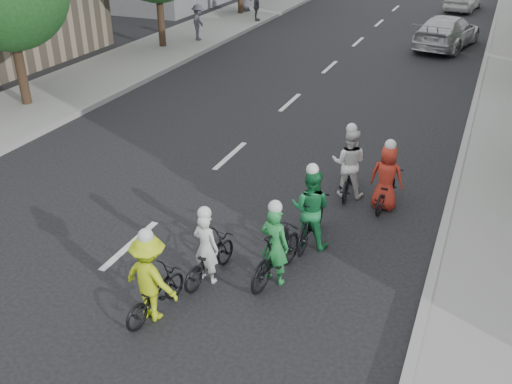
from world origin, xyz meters
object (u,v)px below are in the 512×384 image
Objects in this scene: cyclist_2 at (349,169)px; cyclist_5 at (276,251)px; cyclist_3 at (152,284)px; follow_car_lead at (447,32)px; spectator_0 at (198,22)px; cyclist_0 at (386,184)px; spectator_1 at (257,6)px; cyclist_4 at (208,255)px; cyclist_1 at (311,214)px.

cyclist_5 is (-0.38, -3.93, -0.05)m from cyclist_2.
cyclist_2 is at bearing -100.61° from cyclist_3.
spectator_0 reaches higher than follow_car_lead.
cyclist_2 is 3.95m from cyclist_5.
cyclist_0 is 1.11× the size of spectator_1.
cyclist_2 is 1.13× the size of cyclist_4.
spectator_0 is (-10.65, 15.16, 0.29)m from cyclist_1.
cyclist_5 is at bearing 80.71° from cyclist_1.
cyclist_4 is 1.28m from cyclist_5.
follow_car_lead is at bearing -84.66° from spectator_0.
cyclist_1 is 1.00× the size of cyclist_2.
cyclist_1 is 22.87m from spectator_1.
cyclist_5 is at bearing 73.56° from cyclist_0.
cyclist_2 reaches higher than follow_car_lead.
follow_car_lead is (0.64, 18.91, 0.04)m from cyclist_1.
cyclist_1 is at bearing 66.47° from cyclist_0.
cyclist_4 is at bearing 31.07° from cyclist_5.
cyclist_3 is 1.15× the size of spectator_1.
cyclist_3 is (-2.92, -5.47, 0.07)m from cyclist_0.
spectator_1 is (-11.01, 18.44, 0.33)m from cyclist_0.
cyclist_3 reaches higher than cyclist_4.
cyclist_5 is 1.19× the size of spectator_1.
cyclist_0 is 1.05× the size of cyclist_4.
cyclist_1 reaches higher than cyclist_2.
cyclist_5 reaches higher than cyclist_0.
cyclist_4 is 24.10m from spectator_1.
spectator_1 is (-10.03, 18.16, 0.26)m from cyclist_2.
cyclist_5 is at bearing -150.55° from cyclist_4.
spectator_0 is 5.53m from spectator_1.
cyclist_1 is at bearing 80.62° from cyclist_2.
cyclist_4 is at bearing 62.23° from cyclist_0.
spectator_1 is at bearing -56.99° from cyclist_5.
cyclist_4 is 0.97× the size of spectator_0.
cyclist_2 reaches higher than cyclist_5.
cyclist_0 is 0.34× the size of follow_car_lead.
follow_car_lead is at bearing -88.10° from cyclist_3.
cyclist_1 is 1.20× the size of spectator_1.
spectator_1 is at bearing -21.09° from spectator_0.
spectator_1 is (-9.66, 22.09, 0.31)m from cyclist_5.
spectator_1 is (-8.47, 22.56, 0.41)m from cyclist_4.
cyclist_2 is at bearing -174.53° from spectator_1.
cyclist_0 reaches higher than spectator_1.
cyclist_5 is (-0.22, -1.46, -0.09)m from cyclist_1.
cyclist_1 reaches higher than spectator_0.
follow_car_lead is 10.65m from spectator_1.
spectator_1 is at bearing 1.66° from follow_car_lead.
cyclist_0 is 16.73m from follow_car_lead.
cyclist_1 is 18.92m from follow_car_lead.
cyclist_3 is at bearing 94.69° from follow_car_lead.
spectator_0 is at bearing -56.20° from cyclist_3.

